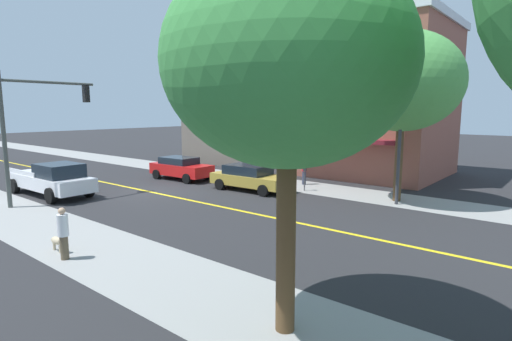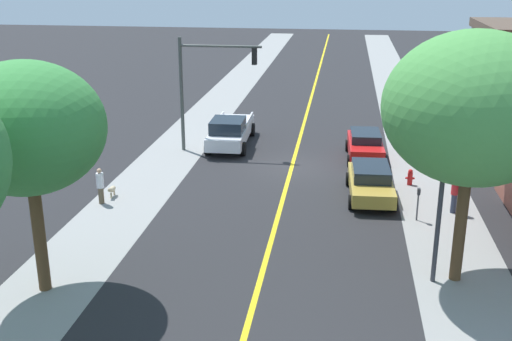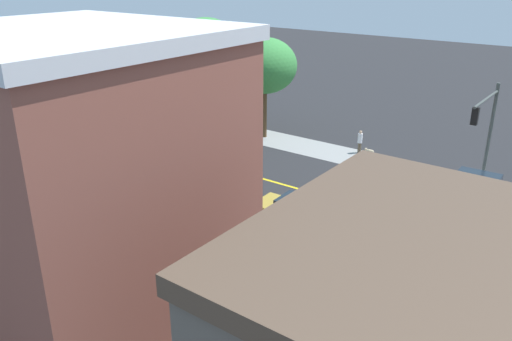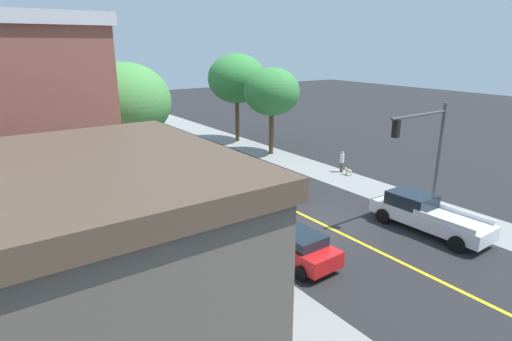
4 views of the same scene
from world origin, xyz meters
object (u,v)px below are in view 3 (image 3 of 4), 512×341
street_tree_right_corner (264,66)px  gold_sedan_left_curb (300,212)px  fire_hydrant (312,246)px  street_lamp (162,144)px  pedestrian_red_shirt (235,226)px  parking_meter (238,209)px  small_dog (369,151)px  pedestrian_white_shirt (360,141)px  pedestrian_blue_shirt (63,156)px  silver_sedan_left_curb (53,136)px  red_sedan_left_curb (414,246)px  white_pickup_truck (492,194)px  street_tree_left_far (151,101)px  traffic_light_mast (486,126)px  street_tree_left_near (206,48)px

street_tree_right_corner → gold_sedan_left_curb: size_ratio=1.59×
fire_hydrant → street_tree_right_corner: bearing=43.1°
street_lamp → gold_sedan_left_curb: (1.87, -7.80, -2.60)m
street_tree_right_corner → pedestrian_red_shirt: size_ratio=4.07×
parking_meter → small_dog: bearing=-3.5°
street_lamp → pedestrian_white_shirt: street_lamp is taller
fire_hydrant → pedestrian_blue_shirt: bearing=91.7°
pedestrian_white_shirt → small_dog: bearing=-91.6°
pedestrian_red_shirt → street_tree_right_corner: bearing=-84.5°
silver_sedan_left_curb → small_dog: silver_sedan_left_curb is taller
street_lamp → red_sedan_left_curb: 14.08m
silver_sedan_left_curb → white_pickup_truck: size_ratio=0.69×
fire_hydrant → white_pickup_truck: white_pickup_truck is taller
street_tree_right_corner → pedestrian_blue_shirt: bearing=154.7°
silver_sedan_left_curb → pedestrian_blue_shirt: size_ratio=2.51×
street_tree_left_far → parking_meter: 7.14m
traffic_light_mast → street_tree_left_near: bearing=-95.7°
fire_hydrant → traffic_light_mast: 12.36m
street_tree_right_corner → traffic_light_mast: 16.45m
parking_meter → pedestrian_white_shirt: size_ratio=0.86×
street_tree_left_near → red_sedan_left_curb: (-11.10, -22.06, -5.41)m
silver_sedan_left_curb → white_pickup_truck: (7.98, -28.62, 0.14)m
street_tree_left_far → fire_hydrant: bearing=-85.9°
street_tree_left_near → street_tree_right_corner: (-0.30, -6.02, -0.72)m
fire_hydrant → small_dog: fire_hydrant is taller
traffic_light_mast → white_pickup_truck: size_ratio=1.03×
traffic_light_mast → gold_sedan_left_curb: size_ratio=1.34×
parking_meter → fire_hydrant: bearing=-91.4°
gold_sedan_left_curb → pedestrian_blue_shirt: bearing=6.3°
street_tree_left_near → street_lamp: size_ratio=1.62×
fire_hydrant → street_lamp: 10.18m
street_tree_right_corner → gold_sedan_left_curb: (-10.91, -10.14, -4.71)m
pedestrian_white_shirt → parking_meter: bearing=-169.5°
street_tree_right_corner → street_lamp: 13.16m
street_tree_right_corner → pedestrian_blue_shirt: 15.52m
street_tree_right_corner → traffic_light_mast: bearing=-96.7°
fire_hydrant → parking_meter: parking_meter is taller
traffic_light_mast → street_lamp: (-10.86, 13.96, -0.87)m
red_sedan_left_curb → pedestrian_white_shirt: size_ratio=2.70×
street_lamp → small_dog: bearing=-24.2°
red_sedan_left_curb → silver_sedan_left_curb: (-0.25, 27.20, -0.03)m
silver_sedan_left_curb → fire_hydrant: bearing=178.1°
fire_hydrant → white_pickup_truck: bearing=-28.8°
fire_hydrant → pedestrian_blue_shirt: pedestrian_blue_shirt is taller
street_tree_left_near → pedestrian_red_shirt: size_ratio=4.64×
gold_sedan_left_curb → pedestrian_white_shirt: (11.91, 2.53, 0.11)m
street_tree_left_far → white_pickup_truck: bearing=-54.8°
pedestrian_blue_shirt → fire_hydrant: bearing=8.5°
pedestrian_red_shirt → small_dog: size_ratio=2.58×
parking_meter → small_dog: (13.59, -0.83, -0.57)m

